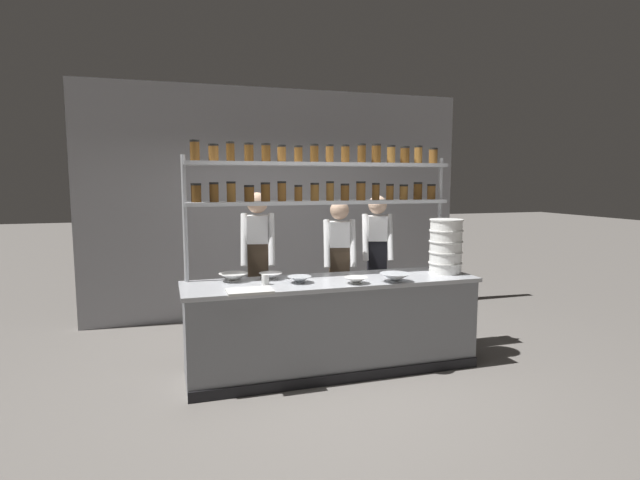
# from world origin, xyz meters

# --- Properties ---
(ground_plane) EXTENTS (40.00, 40.00, 0.00)m
(ground_plane) POSITION_xyz_m (0.00, 0.00, 0.00)
(ground_plane) COLOR slate
(back_wall) EXTENTS (5.31, 0.12, 3.13)m
(back_wall) POSITION_xyz_m (0.00, 2.24, 1.56)
(back_wall) COLOR #939399
(back_wall) RESTS_ON ground_plane
(prep_counter) EXTENTS (2.91, 0.76, 0.92)m
(prep_counter) POSITION_xyz_m (0.00, -0.00, 0.46)
(prep_counter) COLOR gray
(prep_counter) RESTS_ON ground_plane
(spice_shelf_unit) EXTENTS (2.79, 0.28, 2.27)m
(spice_shelf_unit) POSITION_xyz_m (-0.00, 0.33, 1.85)
(spice_shelf_unit) COLOR #ADAFB5
(spice_shelf_unit) RESTS_ON ground_plane
(chef_left) EXTENTS (0.40, 0.33, 1.77)m
(chef_left) POSITION_xyz_m (-0.61, 0.71, 1.03)
(chef_left) COLOR black
(chef_left) RESTS_ON ground_plane
(chef_center) EXTENTS (0.41, 0.34, 1.67)m
(chef_center) POSITION_xyz_m (0.30, 0.64, 0.96)
(chef_center) COLOR black
(chef_center) RESTS_ON ground_plane
(chef_right) EXTENTS (0.42, 0.35, 1.72)m
(chef_right) POSITION_xyz_m (0.82, 0.79, 1.00)
(chef_right) COLOR black
(chef_right) RESTS_ON ground_plane
(container_stack) EXTENTS (0.35, 0.35, 0.57)m
(container_stack) POSITION_xyz_m (1.25, -0.01, 1.21)
(container_stack) COLOR white
(container_stack) RESTS_ON prep_counter
(cutting_board) EXTENTS (0.40, 0.26, 0.02)m
(cutting_board) POSITION_xyz_m (-0.87, -0.31, 0.93)
(cutting_board) COLOR silver
(cutting_board) RESTS_ON prep_counter
(prep_bowl_near_left) EXTENTS (0.28, 0.28, 0.08)m
(prep_bowl_near_left) POSITION_xyz_m (-0.94, 0.22, 0.96)
(prep_bowl_near_left) COLOR silver
(prep_bowl_near_left) RESTS_ON prep_counter
(prep_bowl_center_front) EXTENTS (0.23, 0.23, 0.06)m
(prep_bowl_center_front) POSITION_xyz_m (-0.58, 0.20, 0.95)
(prep_bowl_center_front) COLOR white
(prep_bowl_center_front) RESTS_ON prep_counter
(prep_bowl_center_back) EXTENTS (0.22, 0.22, 0.06)m
(prep_bowl_center_back) POSITION_xyz_m (0.15, -0.24, 0.95)
(prep_bowl_center_back) COLOR silver
(prep_bowl_center_back) RESTS_ON prep_counter
(prep_bowl_near_right) EXTENTS (0.23, 0.23, 0.06)m
(prep_bowl_near_right) POSITION_xyz_m (-0.35, -0.05, 0.95)
(prep_bowl_near_right) COLOR #B2B7BC
(prep_bowl_near_right) RESTS_ON prep_counter
(prep_bowl_far_left) EXTENTS (0.30, 0.30, 0.08)m
(prep_bowl_far_left) POSITION_xyz_m (0.54, -0.28, 0.96)
(prep_bowl_far_left) COLOR #B2B7BC
(prep_bowl_far_left) RESTS_ON prep_counter
(serving_cup_front) EXTENTS (0.07, 0.07, 0.10)m
(serving_cup_front) POSITION_xyz_m (-0.68, -0.04, 0.97)
(serving_cup_front) COLOR silver
(serving_cup_front) RESTS_ON prep_counter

